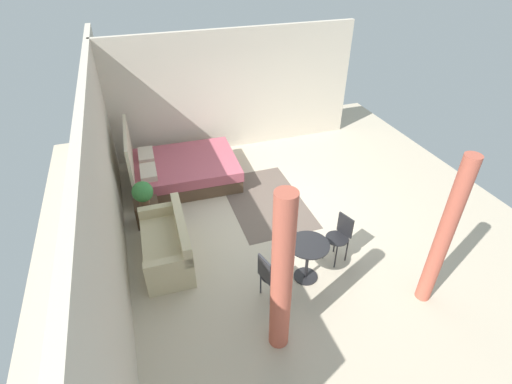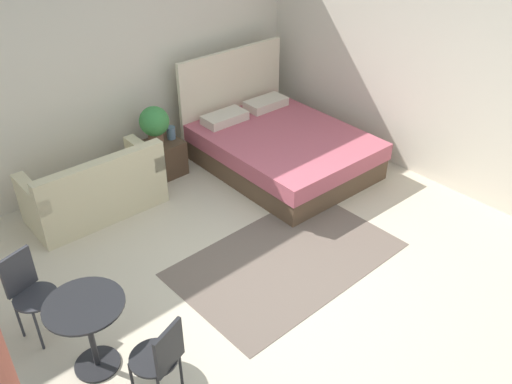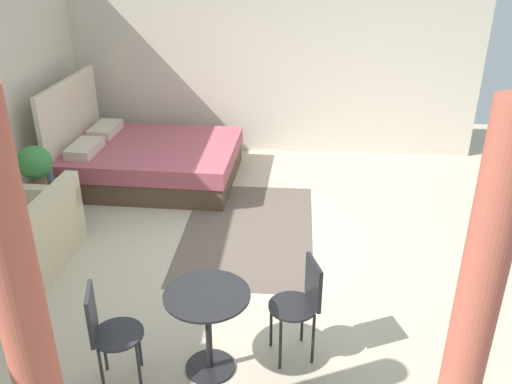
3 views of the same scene
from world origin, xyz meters
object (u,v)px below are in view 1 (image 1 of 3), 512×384
(potted_plant, at_px, (143,193))
(cafe_chair_near_couch, at_px, (269,274))
(nightstand, at_px, (148,212))
(bed, at_px, (182,170))
(cafe_chair_near_window, at_px, (341,234))
(couch, at_px, (168,246))
(balcony_table, at_px, (308,255))
(vase, at_px, (144,195))

(potted_plant, distance_m, cafe_chair_near_couch, 2.82)
(nightstand, xyz_separation_m, cafe_chair_near_couch, (-2.44, -1.54, 0.27))
(bed, bearing_deg, cafe_chair_near_window, -147.36)
(bed, height_order, cafe_chair_near_window, bed)
(bed, bearing_deg, nightstand, 145.10)
(couch, height_order, balcony_table, couch)
(bed, relative_size, balcony_table, 3.22)
(balcony_table, bearing_deg, potted_plant, 46.58)
(bed, xyz_separation_m, cafe_chair_near_couch, (-3.68, -0.67, 0.21))
(couch, height_order, cafe_chair_near_window, cafe_chair_near_window)
(potted_plant, xyz_separation_m, vase, (0.22, -0.02, -0.21))
(vase, distance_m, cafe_chair_near_window, 3.64)
(cafe_chair_near_couch, bearing_deg, balcony_table, -75.02)
(bed, xyz_separation_m, nightstand, (-1.24, 0.87, -0.06))
(nightstand, bearing_deg, vase, 0.08)
(bed, height_order, couch, bed)
(balcony_table, bearing_deg, bed, 21.67)
(bed, bearing_deg, cafe_chair_near_couch, -169.65)
(bed, bearing_deg, potted_plant, 146.69)
(nightstand, bearing_deg, potted_plant, 171.16)
(balcony_table, xyz_separation_m, cafe_chair_near_window, (0.23, -0.70, 0.03))
(cafe_chair_near_couch, bearing_deg, bed, 10.35)
(nightstand, distance_m, balcony_table, 3.19)
(couch, bearing_deg, balcony_table, -119.02)
(balcony_table, bearing_deg, couch, 60.98)
(vase, bearing_deg, balcony_table, -136.42)
(balcony_table, relative_size, cafe_chair_near_couch, 0.84)
(couch, height_order, potted_plant, potted_plant)
(cafe_chair_near_window, distance_m, cafe_chair_near_couch, 1.47)
(vase, bearing_deg, couch, -169.54)
(nightstand, xyz_separation_m, vase, (0.12, 0.00, 0.32))
(potted_plant, height_order, cafe_chair_near_window, potted_plant)
(bed, bearing_deg, vase, 142.31)
(cafe_chair_near_window, bearing_deg, bed, 32.64)
(cafe_chair_near_couch, bearing_deg, vase, 31.03)
(cafe_chair_near_window, relative_size, cafe_chair_near_couch, 1.02)
(bed, height_order, cafe_chair_near_couch, bed)
(vase, height_order, cafe_chair_near_couch, cafe_chair_near_couch)
(vase, bearing_deg, bed, -37.69)
(couch, distance_m, potted_plant, 1.15)
(couch, relative_size, nightstand, 3.33)
(nightstand, bearing_deg, bed, -34.90)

